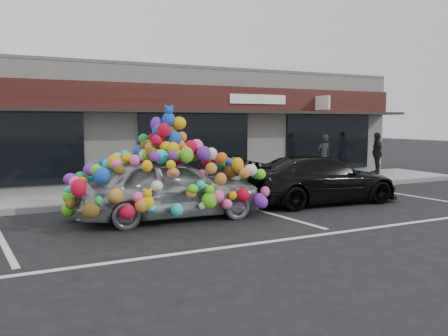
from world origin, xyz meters
name	(u,v)px	position (x,y,z in m)	size (l,w,h in m)	color
ground	(160,224)	(0.00, 0.00, 0.00)	(90.00, 90.00, 0.00)	black
shop_building	(97,125)	(0.00, 8.44, 2.16)	(24.00, 7.20, 4.31)	beige
sidewalk	(122,194)	(0.00, 4.00, 0.07)	(26.00, 3.00, 0.15)	#9C9C97
kerb	(134,202)	(0.00, 2.50, 0.07)	(26.00, 0.18, 0.16)	slate
parking_stripe_left	(0,238)	(-3.20, 0.20, 0.00)	(0.12, 4.40, 0.01)	silver
parking_stripe_mid	(263,212)	(2.80, 0.20, 0.00)	(0.12, 4.40, 0.01)	silver
parking_stripe_right	(416,197)	(8.20, 0.20, 0.00)	(0.12, 4.40, 0.01)	silver
lane_line	(292,239)	(2.00, -2.30, 0.00)	(14.00, 0.12, 0.01)	silver
toy_car	(170,180)	(0.41, 0.48, 0.91)	(3.14, 4.70, 2.70)	#A5A9B0
black_sedan	(320,179)	(4.90, 0.63, 0.67)	(4.60, 1.87, 1.34)	black
pedestrian_a	(324,156)	(7.82, 4.27, 0.98)	(0.61, 0.40, 1.67)	black
pedestrian_c	(377,153)	(10.59, 4.34, 1.01)	(0.42, 1.00, 1.71)	#28252A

